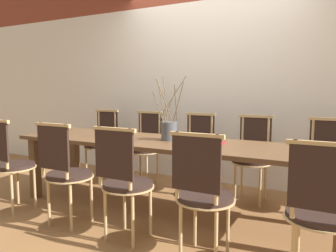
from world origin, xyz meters
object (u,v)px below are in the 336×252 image
at_px(chair_near_center, 124,179).
at_px(vase_centerpiece, 169,130).
at_px(book_stack, 212,143).
at_px(dining_table, 168,149).
at_px(chair_far_center, 197,150).

distance_m(chair_near_center, vase_centerpiece, 0.84).
bearing_deg(book_stack, dining_table, -170.27).
bearing_deg(chair_near_center, vase_centerpiece, 89.90).
distance_m(dining_table, book_stack, 0.45).
xyz_separation_m(chair_near_center, chair_far_center, (0.02, 1.46, 0.00)).
bearing_deg(chair_far_center, book_stack, 123.30).
relative_size(dining_table, chair_far_center, 3.48).
bearing_deg(vase_centerpiece, chair_far_center, 88.52).
height_order(chair_near_center, chair_far_center, same).
height_order(chair_far_center, vase_centerpiece, vase_centerpiece).
height_order(dining_table, chair_near_center, chair_near_center).
bearing_deg(dining_table, vase_centerpiece, 105.30).
height_order(dining_table, chair_far_center, chair_far_center).
bearing_deg(chair_near_center, dining_table, 88.78).
bearing_deg(vase_centerpiece, book_stack, 2.92).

